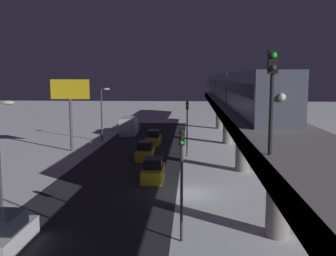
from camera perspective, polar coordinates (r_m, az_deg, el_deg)
The scene contains 15 objects.
ground_plane at distance 31.28m, azimuth 2.79°, elevation -9.60°, with size 240.00×240.00×0.00m, color white.
avenue_asphalt at distance 31.97m, azimuth -8.72°, elevation -9.29°, with size 11.00×95.63×0.01m, color #28282D.
elevated_railway at distance 30.54m, azimuth 12.76°, elevation 0.13°, with size 5.00×95.63×6.19m.
subway_train at distance 59.26m, azimuth 8.42°, elevation 6.21°, with size 2.94×74.07×3.40m.
rail_signal at distance 15.24m, azimuth 15.02°, elevation 6.28°, with size 0.36×0.41×4.00m.
sedan_yellow at distance 44.03m, azimuth -3.37°, elevation -3.54°, with size 1.91×4.23×1.97m.
sedan_yellow_2 at distance 53.49m, azimuth -2.14°, elevation -1.56°, with size 1.80×4.65×1.97m.
sedan_yellow_3 at distance 35.28m, azimuth -2.17°, elevation -6.27°, with size 1.80×4.48×1.97m.
sedan_white at distance 23.21m, azimuth -22.55°, elevation -14.27°, with size 1.80×4.42×1.97m.
box_truck at distance 63.55m, azimuth -5.59°, elevation 0.34°, with size 2.40×7.40×2.80m.
traffic_light_near at distance 21.47m, azimuth 2.02°, elevation -5.93°, with size 0.32×0.44×6.40m.
traffic_light_mid at distance 45.00m, azimuth 2.82°, elevation 1.10°, with size 0.32×0.44×6.40m.
commercial_billboard at distance 49.59m, azimuth -14.14°, elevation 4.52°, with size 4.80×0.36×8.90m.
street_lamp_near at distance 28.29m, azimuth -23.23°, elevation -2.01°, with size 1.35×0.44×7.65m.
street_lamp_far at distance 56.52m, azimuth -9.49°, elevation 2.93°, with size 1.35×0.44×7.65m.
Camera 1 is at (-0.34, 29.90, 9.16)m, focal length 41.60 mm.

